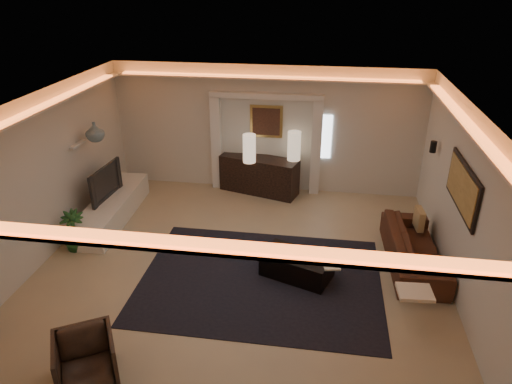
# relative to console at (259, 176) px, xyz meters

# --- Properties ---
(floor) EXTENTS (7.00, 7.00, 0.00)m
(floor) POSITION_rel_console_xyz_m (0.12, -3.25, -0.40)
(floor) COLOR tan
(floor) RESTS_ON ground
(ceiling) EXTENTS (7.00, 7.00, 0.00)m
(ceiling) POSITION_rel_console_xyz_m (0.12, -3.25, 2.50)
(ceiling) COLOR white
(ceiling) RESTS_ON ground
(wall_back) EXTENTS (7.00, 0.00, 7.00)m
(wall_back) POSITION_rel_console_xyz_m (0.12, 0.25, 1.05)
(wall_back) COLOR beige
(wall_back) RESTS_ON ground
(wall_front) EXTENTS (7.00, 0.00, 7.00)m
(wall_front) POSITION_rel_console_xyz_m (0.12, -6.75, 1.05)
(wall_front) COLOR beige
(wall_front) RESTS_ON ground
(wall_left) EXTENTS (0.00, 7.00, 7.00)m
(wall_left) POSITION_rel_console_xyz_m (-3.38, -3.25, 1.05)
(wall_left) COLOR beige
(wall_left) RESTS_ON ground
(wall_right) EXTENTS (0.00, 7.00, 7.00)m
(wall_right) POSITION_rel_console_xyz_m (3.62, -3.25, 1.05)
(wall_right) COLOR beige
(wall_right) RESTS_ON ground
(cove_soffit) EXTENTS (7.00, 7.00, 0.04)m
(cove_soffit) POSITION_rel_console_xyz_m (0.12, -3.25, 2.22)
(cove_soffit) COLOR silver
(cove_soffit) RESTS_ON ceiling
(daylight_slit) EXTENTS (0.25, 0.03, 1.00)m
(daylight_slit) POSITION_rel_console_xyz_m (1.47, 0.23, 0.95)
(daylight_slit) COLOR white
(daylight_slit) RESTS_ON wall_back
(area_rug) EXTENTS (4.00, 3.00, 0.01)m
(area_rug) POSITION_rel_console_xyz_m (0.52, -3.45, -0.39)
(area_rug) COLOR black
(area_rug) RESTS_ON ground
(pilaster_left) EXTENTS (0.22, 0.20, 2.20)m
(pilaster_left) POSITION_rel_console_xyz_m (-1.03, 0.15, 0.70)
(pilaster_left) COLOR silver
(pilaster_left) RESTS_ON ground
(pilaster_right) EXTENTS (0.22, 0.20, 2.20)m
(pilaster_right) POSITION_rel_console_xyz_m (1.27, 0.15, 0.70)
(pilaster_right) COLOR silver
(pilaster_right) RESTS_ON ground
(alcove_header) EXTENTS (2.52, 0.20, 0.12)m
(alcove_header) POSITION_rel_console_xyz_m (0.12, 0.15, 1.85)
(alcove_header) COLOR silver
(alcove_header) RESTS_ON wall_back
(painting_frame) EXTENTS (0.74, 0.04, 0.74)m
(painting_frame) POSITION_rel_console_xyz_m (0.12, 0.22, 1.25)
(painting_frame) COLOR tan
(painting_frame) RESTS_ON wall_back
(painting_canvas) EXTENTS (0.62, 0.02, 0.62)m
(painting_canvas) POSITION_rel_console_xyz_m (0.12, 0.19, 1.25)
(painting_canvas) COLOR #4C2D1E
(painting_canvas) RESTS_ON wall_back
(art_panel_frame) EXTENTS (0.04, 1.64, 0.74)m
(art_panel_frame) POSITION_rel_console_xyz_m (3.59, -2.95, 1.30)
(art_panel_frame) COLOR black
(art_panel_frame) RESTS_ON wall_right
(art_panel_gold) EXTENTS (0.02, 1.50, 0.62)m
(art_panel_gold) POSITION_rel_console_xyz_m (3.57, -2.95, 1.30)
(art_panel_gold) COLOR tan
(art_panel_gold) RESTS_ON wall_right
(wall_sconce) EXTENTS (0.12, 0.12, 0.22)m
(wall_sconce) POSITION_rel_console_xyz_m (3.50, -1.05, 1.28)
(wall_sconce) COLOR black
(wall_sconce) RESTS_ON wall_right
(wall_niche) EXTENTS (0.10, 0.55, 0.04)m
(wall_niche) POSITION_rel_console_xyz_m (-3.32, -1.85, 1.25)
(wall_niche) COLOR silver
(wall_niche) RESTS_ON wall_left
(console) EXTENTS (1.89, 1.05, 0.90)m
(console) POSITION_rel_console_xyz_m (0.00, 0.00, 0.00)
(console) COLOR black
(console) RESTS_ON ground
(lamp_left) EXTENTS (0.30, 0.30, 0.64)m
(lamp_left) POSITION_rel_console_xyz_m (-0.18, -0.28, 0.69)
(lamp_left) COLOR beige
(lamp_left) RESTS_ON console
(lamp_right) EXTENTS (0.32, 0.32, 0.66)m
(lamp_right) POSITION_rel_console_xyz_m (0.78, 0.00, 0.69)
(lamp_right) COLOR beige
(lamp_right) RESTS_ON console
(media_ledge) EXTENTS (0.79, 2.71, 0.50)m
(media_ledge) POSITION_rel_console_xyz_m (-2.83, -1.78, -0.18)
(media_ledge) COLOR silver
(media_ledge) RESTS_ON ground
(tv) EXTENTS (1.18, 0.23, 0.68)m
(tv) POSITION_rel_console_xyz_m (-3.03, -1.74, 0.39)
(tv) COLOR black
(tv) RESTS_ON media_ledge
(figurine) EXTENTS (0.16, 0.16, 0.39)m
(figurine) POSITION_rel_console_xyz_m (-3.03, -1.04, 0.24)
(figurine) COLOR #46321C
(figurine) RESTS_ON media_ledge
(ginger_jar) EXTENTS (0.48, 0.48, 0.38)m
(ginger_jar) POSITION_rel_console_xyz_m (-3.03, -1.67, 1.46)
(ginger_jar) COLOR slate
(ginger_jar) RESTS_ON wall_niche
(plant) EXTENTS (0.55, 0.55, 0.77)m
(plant) POSITION_rel_console_xyz_m (-3.03, -3.00, -0.01)
(plant) COLOR #225423
(plant) RESTS_ON ground
(sofa) EXTENTS (2.23, 0.94, 0.64)m
(sofa) POSITION_rel_console_xyz_m (3.11, -2.57, -0.08)
(sofa) COLOR #321E0E
(sofa) RESTS_ON ground
(throw_blanket) EXTENTS (0.51, 0.43, 0.05)m
(throw_blanket) POSITION_rel_console_xyz_m (2.86, -4.17, 0.15)
(throw_blanket) COLOR silver
(throw_blanket) RESTS_ON sofa
(throw_pillow) EXTENTS (0.15, 0.39, 0.39)m
(throw_pillow) POSITION_rel_console_xyz_m (3.27, -1.89, 0.15)
(throw_pillow) COLOR tan
(throw_pillow) RESTS_ON sofa
(coffee_table) EXTENTS (1.28, 0.98, 0.42)m
(coffee_table) POSITION_rel_console_xyz_m (1.11, -3.24, -0.20)
(coffee_table) COLOR black
(coffee_table) RESTS_ON ground
(bowl) EXTENTS (0.45, 0.45, 0.08)m
(bowl) POSITION_rel_console_xyz_m (0.83, -3.21, 0.05)
(bowl) COLOR black
(bowl) RESTS_ON coffee_table
(magazine) EXTENTS (0.29, 0.23, 0.03)m
(magazine) POSITION_rel_console_xyz_m (1.68, -3.53, 0.02)
(magazine) COLOR beige
(magazine) RESTS_ON coffee_table
(armchair) EXTENTS (0.99, 1.00, 0.67)m
(armchair) POSITION_rel_console_xyz_m (-1.33, -5.88, -0.07)
(armchair) COLOR #312B23
(armchair) RESTS_ON ground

